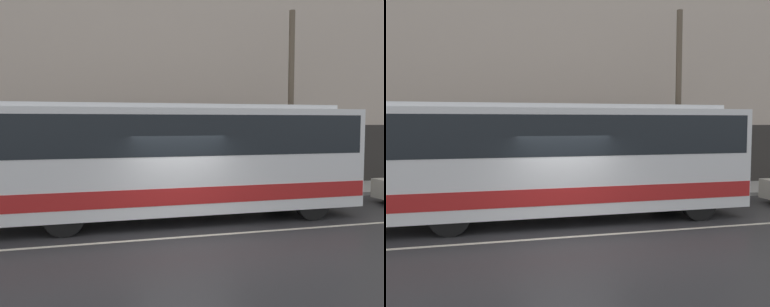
{
  "view_description": "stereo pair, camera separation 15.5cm",
  "coord_description": "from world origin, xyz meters",
  "views": [
    {
      "loc": [
        -2.6,
        -10.13,
        2.85
      ],
      "look_at": [
        0.69,
        1.95,
        1.94
      ],
      "focal_mm": 40.0,
      "sensor_mm": 36.0,
      "label": 1
    },
    {
      "loc": [
        -2.45,
        -10.17,
        2.85
      ],
      "look_at": [
        0.69,
        1.95,
        1.94
      ],
      "focal_mm": 40.0,
      "sensor_mm": 36.0,
      "label": 2
    }
  ],
  "objects": [
    {
      "name": "ground_plane",
      "position": [
        0.0,
        0.0,
        0.0
      ],
      "size": [
        60.0,
        60.0,
        0.0
      ],
      "primitive_type": "plane",
      "color": "#2D2D30"
    },
    {
      "name": "utility_pole_near",
      "position": [
        5.21,
        4.43,
        3.55
      ],
      "size": [
        0.22,
        0.22,
        6.85
      ],
      "color": "brown",
      "rests_on": "sidewalk"
    },
    {
      "name": "sidewalk",
      "position": [
        0.0,
        5.44,
        0.07
      ],
      "size": [
        60.0,
        2.87,
        0.13
      ],
      "color": "#A09E99",
      "rests_on": "ground_plane"
    },
    {
      "name": "transit_bus",
      "position": [
        0.17,
        1.95,
        1.89
      ],
      "size": [
        10.98,
        2.52,
        3.35
      ],
      "color": "white",
      "rests_on": "ground_plane"
    },
    {
      "name": "lane_stripe",
      "position": [
        0.0,
        0.0,
        0.0
      ],
      "size": [
        54.0,
        0.14,
        0.01
      ],
      "color": "beige",
      "rests_on": "ground_plane"
    },
    {
      "name": "building_facade",
      "position": [
        0.0,
        7.01,
        5.26
      ],
      "size": [
        60.0,
        0.35,
        10.92
      ],
      "color": "#B7A899",
      "rests_on": "ground_plane"
    }
  ]
}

